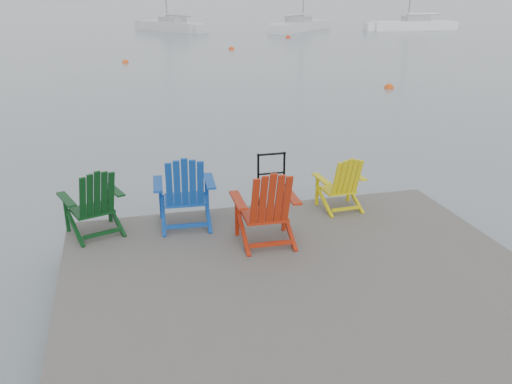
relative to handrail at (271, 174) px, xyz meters
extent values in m
plane|color=slate|center=(-0.25, -2.45, -1.04)|extent=(400.00, 400.00, 0.00)
cube|color=#302E2A|center=(-0.25, -2.45, -0.64)|extent=(6.00, 5.00, 0.20)
cylinder|color=black|center=(-2.95, -0.25, -1.34)|extent=(0.26, 0.26, 1.20)
cylinder|color=black|center=(-0.25, -0.25, -1.34)|extent=(0.26, 0.26, 1.20)
cylinder|color=black|center=(2.45, -0.25, -1.34)|extent=(0.26, 0.26, 1.20)
cylinder|color=black|center=(-0.22, 0.00, -0.09)|extent=(0.04, 0.04, 0.90)
cylinder|color=black|center=(0.22, 0.00, -0.09)|extent=(0.04, 0.04, 0.90)
cylinder|color=black|center=(0.00, 0.00, 0.34)|extent=(0.48, 0.04, 0.04)
cylinder|color=black|center=(0.00, 0.00, 0.01)|extent=(0.44, 0.03, 0.03)
cube|color=black|center=(-2.84, -0.35, -0.21)|extent=(0.68, 0.64, 0.04)
cube|color=black|center=(-3.21, -0.27, -0.25)|extent=(0.06, 0.06, 0.58)
cube|color=black|center=(-2.60, -0.05, -0.25)|extent=(0.06, 0.06, 0.58)
cube|color=black|center=(-3.16, -0.48, 0.05)|extent=(0.32, 0.63, 0.03)
cube|color=black|center=(-2.50, -0.25, 0.05)|extent=(0.32, 0.63, 0.03)
cube|color=black|center=(-2.73, -0.67, 0.14)|extent=(0.57, 0.42, 0.71)
cube|color=#0E3C93|center=(-1.47, -0.35, -0.17)|extent=(0.64, 0.58, 0.04)
cube|color=#0E3C93|center=(-1.81, -0.10, -0.22)|extent=(0.06, 0.06, 0.64)
cube|color=#0E3C93|center=(-1.10, -0.15, -0.22)|extent=(0.06, 0.06, 0.64)
cube|color=#0E3C93|center=(-1.86, -0.34, 0.11)|extent=(0.18, 0.70, 0.03)
cube|color=#0E3C93|center=(-1.09, -0.40, 0.11)|extent=(0.18, 0.70, 0.03)
cube|color=#0E3C93|center=(-1.50, -0.72, 0.21)|extent=(0.58, 0.33, 0.78)
cube|color=#9A210B|center=(-0.45, -1.24, -0.18)|extent=(0.61, 0.54, 0.04)
cube|color=#9A210B|center=(-0.80, -1.01, -0.23)|extent=(0.06, 0.06, 0.63)
cube|color=#9A210B|center=(-0.09, -1.02, -0.23)|extent=(0.06, 0.06, 0.63)
cube|color=#9A210B|center=(-0.83, -1.25, 0.10)|extent=(0.15, 0.69, 0.03)
cube|color=#9A210B|center=(-0.07, -1.27, 0.10)|extent=(0.15, 0.69, 0.03)
cube|color=#9A210B|center=(-0.46, -1.60, 0.20)|extent=(0.56, 0.30, 0.77)
cube|color=#CAB70B|center=(1.04, -0.35, -0.24)|extent=(0.51, 0.46, 0.04)
cube|color=#CAB70B|center=(0.74, -0.19, -0.28)|extent=(0.05, 0.05, 0.51)
cube|color=#CAB70B|center=(1.31, -0.16, -0.28)|extent=(0.05, 0.05, 0.51)
cube|color=#CAB70B|center=(0.73, -0.39, -0.01)|extent=(0.14, 0.56, 0.03)
cube|color=#CAB70B|center=(1.35, -0.36, -0.01)|extent=(0.14, 0.56, 0.03)
cube|color=#CAB70B|center=(1.05, -0.65, 0.06)|extent=(0.46, 0.26, 0.63)
cube|color=silver|center=(2.83, 44.21, -0.79)|extent=(5.94, 7.70, 1.10)
cube|color=#9E9EA3|center=(3.04, 43.88, -0.09)|extent=(2.47, 2.75, 0.55)
cube|color=silver|center=(14.59, 41.60, -0.79)|extent=(7.65, 7.75, 1.10)
cube|color=#9E9EA3|center=(14.29, 41.29, -0.09)|extent=(2.94, 2.95, 0.55)
cube|color=white|center=(24.84, 39.58, -0.79)|extent=(7.86, 2.30, 1.10)
cube|color=#9E9EA3|center=(25.23, 39.57, -0.09)|extent=(2.39, 1.50, 0.55)
sphere|color=#E2480D|center=(8.38, 12.00, -1.04)|extent=(0.39, 0.39, 0.39)
sphere|color=#F64C0E|center=(-1.80, 22.61, -1.04)|extent=(0.35, 0.35, 0.35)
sphere|color=#F3430E|center=(5.10, 27.55, -1.04)|extent=(0.38, 0.38, 0.38)
sphere|color=red|center=(11.20, 34.64, -1.04)|extent=(0.40, 0.40, 0.40)
camera|label=1|loc=(-2.31, -8.06, 2.89)|focal=38.00mm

